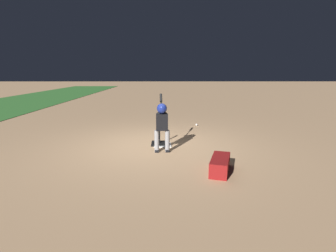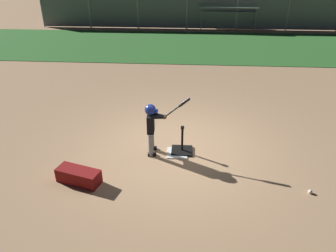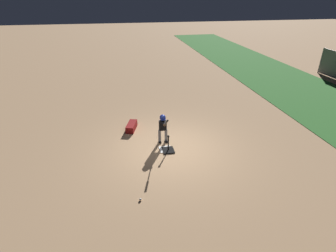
# 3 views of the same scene
# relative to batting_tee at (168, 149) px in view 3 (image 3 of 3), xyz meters

# --- Properties ---
(ground_plane) EXTENTS (90.00, 90.00, 0.00)m
(ground_plane) POSITION_rel_batting_tee_xyz_m (-0.13, 0.13, -0.08)
(ground_plane) COLOR tan
(home_plate) EXTENTS (0.45, 0.45, 0.02)m
(home_plate) POSITION_rel_batting_tee_xyz_m (-0.10, -0.08, -0.07)
(home_plate) COLOR white
(home_plate) RESTS_ON ground_plane
(batting_tee) EXTENTS (0.46, 0.41, 0.63)m
(batting_tee) POSITION_rel_batting_tee_xyz_m (0.00, 0.00, 0.00)
(batting_tee) COLOR black
(batting_tee) RESTS_ON ground_plane
(batter_child) EXTENTS (0.93, 0.36, 1.32)m
(batter_child) POSITION_rel_batting_tee_xyz_m (-0.63, -0.08, 0.66)
(batter_child) COLOR gray
(batter_child) RESTS_ON ground_plane
(baseball) EXTENTS (0.07, 0.07, 0.07)m
(baseball) POSITION_rel_batting_tee_xyz_m (2.38, -1.25, -0.04)
(baseball) COLOR white
(baseball) RESTS_ON ground_plane
(equipment_bag) EXTENTS (0.90, 0.55, 0.28)m
(equipment_bag) POSITION_rel_batting_tee_xyz_m (-1.93, -1.20, 0.06)
(equipment_bag) COLOR maroon
(equipment_bag) RESTS_ON ground_plane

